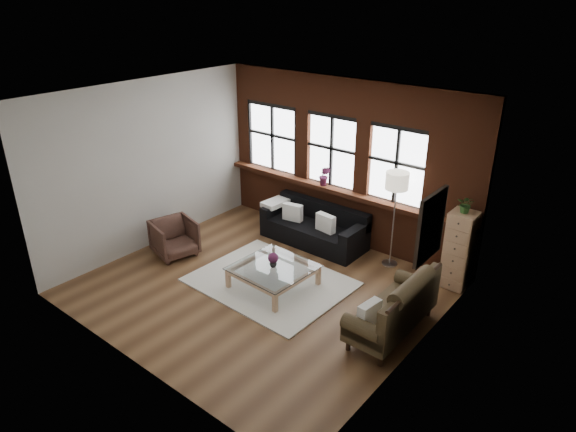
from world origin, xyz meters
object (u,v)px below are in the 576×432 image
Objects in this scene: floor_lamp at (394,216)px; armchair at (175,238)px; dark_sofa at (314,225)px; vase at (273,263)px; coffee_table at (273,277)px; vintage_settee at (393,305)px; drawer_chest at (459,250)px.

armchair is at bearing -146.38° from floor_lamp.
vase is at bearing -75.51° from dark_sofa.
floor_lamp reaches higher than dark_sofa.
vintage_settee is at bearing 4.02° from coffee_table.
floor_lamp reaches higher than drawer_chest.
coffee_table is 3.13m from drawer_chest.
coffee_table is (2.20, 0.29, -0.16)m from armchair.
floor_lamp reaches higher than vintage_settee.
drawer_chest reaches higher than dark_sofa.
armchair is (-4.35, -0.44, -0.12)m from vintage_settee.
drawer_chest is at bearing 4.82° from dark_sofa.
drawer_chest is (2.37, 1.99, 0.22)m from vase.
floor_lamp is at bearing 6.65° from dark_sofa.
coffee_table is 0.88× the size of drawer_chest.
drawer_chest is at bearing 40.11° from coffee_table.
dark_sofa is 1.55× the size of drawer_chest.
dark_sofa is at bearing -173.35° from floor_lamp.
drawer_chest is at bearing 40.11° from vase.
armchair is 0.63× the size of coffee_table.
drawer_chest is 0.70× the size of floor_lamp.
dark_sofa is at bearing 104.49° from coffee_table.
vintage_settee is 2.15m from vase.
vintage_settee is 1.28× the size of drawer_chest.
drawer_chest reaches higher than armchair.
armchair is at bearing -130.56° from dark_sofa.
coffee_table is 0.62× the size of floor_lamp.
dark_sofa is at bearing -175.18° from drawer_chest.
coffee_table is at bearing -90.00° from vase.
floor_lamp is at bearing 59.28° from coffee_table.
vintage_settee reaches higher than coffee_table.
floor_lamp is (1.61, 0.19, 0.59)m from dark_sofa.
armchair is 0.39× the size of floor_lamp.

